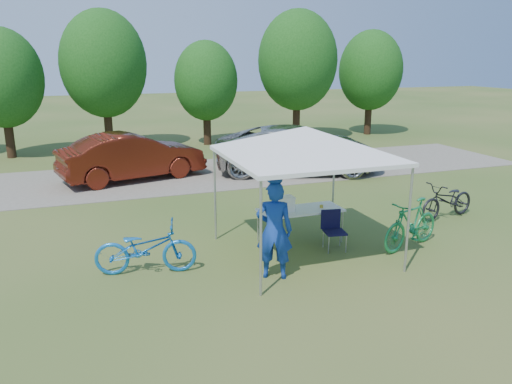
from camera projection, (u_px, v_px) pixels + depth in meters
ground at (302, 254)px, 10.64m from camera, size 100.00×100.00×0.00m
gravel_strip at (209, 174)px, 17.91m from camera, size 24.00×5.00×0.02m
canopy at (306, 130)px, 9.95m from camera, size 4.53×4.53×3.00m
treeline at (167, 69)px, 22.39m from camera, size 24.89×4.28×6.30m
folding_table at (300, 211)px, 11.16m from camera, size 1.88×0.78×0.77m
folding_chair at (333, 226)px, 10.84m from camera, size 0.50×0.52×0.86m
cooler at (284, 204)px, 10.97m from camera, size 0.46×0.31×0.33m
ice_cream_cup at (321, 206)px, 11.26m from camera, size 0.08×0.08×0.06m
cyclist at (274, 230)px, 9.29m from camera, size 0.81×0.70×1.88m
bike_blue at (146, 248)px, 9.59m from camera, size 2.03×1.06×1.02m
bike_green at (411, 224)px, 10.86m from camera, size 1.88×1.07×1.09m
bike_dark at (448, 200)px, 12.87m from camera, size 1.95×1.02×0.98m
minivan at (298, 149)px, 18.05m from camera, size 6.57×4.49×1.67m
sedan at (132, 156)px, 16.87m from camera, size 5.08×2.81×1.58m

